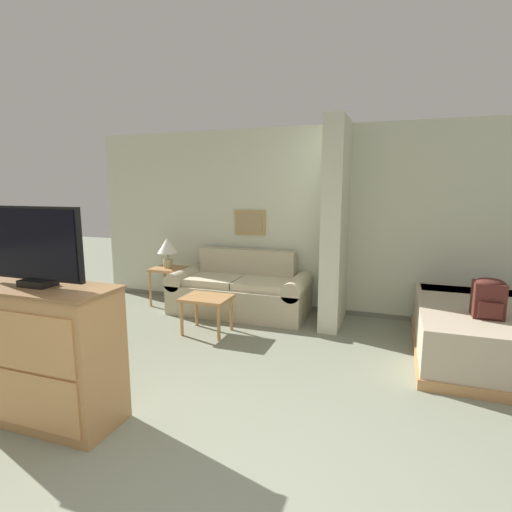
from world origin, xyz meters
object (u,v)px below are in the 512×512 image
(table_lamp, at_px, (167,247))
(tv_dresser, at_px, (44,354))
(couch, at_px, (240,291))
(coffee_table, at_px, (207,302))
(bed, at_px, (489,332))
(backpack, at_px, (488,297))
(tv, at_px, (34,247))

(table_lamp, bearing_deg, tv_dresser, -75.50)
(couch, bearing_deg, tv_dresser, -97.79)
(coffee_table, bearing_deg, table_lamp, 140.03)
(table_lamp, xyz_separation_m, tv_dresser, (0.78, -3.00, -0.35))
(tv_dresser, bearing_deg, bed, 34.97)
(couch, distance_m, tv_dresser, 3.01)
(backpack, bearing_deg, table_lamp, 166.70)
(couch, xyz_separation_m, table_lamp, (-1.18, 0.03, 0.57))
(tv_dresser, distance_m, tv, 0.82)
(coffee_table, relative_size, backpack, 1.50)
(table_lamp, distance_m, tv, 3.13)
(couch, xyz_separation_m, tv, (-0.41, -2.97, 1.03))
(couch, relative_size, coffee_table, 3.43)
(coffee_table, relative_size, tv, 0.68)
(table_lamp, relative_size, tv_dresser, 0.39)
(tv, xyz_separation_m, bed, (3.42, 2.39, -1.07))
(couch, height_order, backpack, backpack)
(coffee_table, xyz_separation_m, tv_dresser, (-0.32, -2.08, 0.14))
(couch, height_order, tv, tv)
(table_lamp, xyz_separation_m, tv, (0.78, -3.00, 0.46))
(tv_dresser, bearing_deg, backpack, 31.55)
(tv_dresser, relative_size, bed, 0.61)
(couch, relative_size, tv_dresser, 1.65)
(couch, xyz_separation_m, tv_dresser, (-0.41, -2.98, 0.21))
(couch, distance_m, bed, 3.07)
(bed, bearing_deg, coffee_table, -174.20)
(coffee_table, xyz_separation_m, tv, (-0.32, -2.08, 0.96))
(backpack, bearing_deg, coffee_table, 179.15)
(couch, height_order, bed, couch)
(table_lamp, relative_size, bed, 0.24)
(tv_dresser, height_order, tv, tv)
(couch, distance_m, table_lamp, 1.31)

